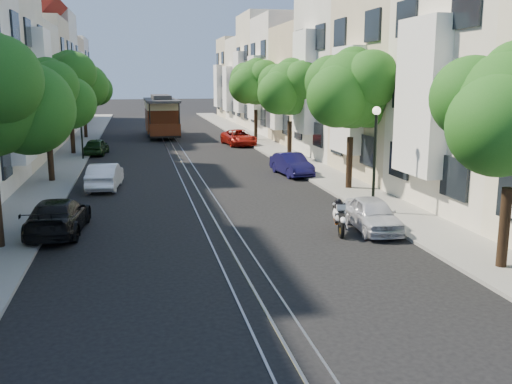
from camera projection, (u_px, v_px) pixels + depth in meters
ground at (174, 147)px, 44.52m from camera, size 200.00×200.00×0.00m
sidewalk_east at (264, 144)px, 45.97m from camera, size 2.50×80.00×0.12m
sidewalk_west at (77, 149)px, 43.04m from camera, size 2.50×80.00×0.12m
rail_left at (166, 147)px, 44.40m from camera, size 0.06×80.00×0.02m
rail_slot at (174, 147)px, 44.51m from camera, size 0.06×80.00×0.02m
rail_right at (181, 147)px, 44.62m from camera, size 0.06×80.00×0.02m
lane_line at (174, 147)px, 44.51m from camera, size 0.08×80.00×0.01m
townhouses_east at (320, 79)px, 45.80m from camera, size 7.75×72.00×12.00m
townhouses_west at (6, 81)px, 41.03m from camera, size 7.75×72.00×11.76m
tree_e_b at (353, 91)px, 26.79m from camera, size 4.93×4.08×6.68m
tree_e_c at (291, 89)px, 37.37m from camera, size 4.84×3.99×6.52m
tree_e_d at (257, 83)px, 47.87m from camera, size 5.01×4.16×6.85m
tree_w_b at (47, 97)px, 28.75m from camera, size 4.72×3.87×6.27m
tree_w_c at (70, 82)px, 39.17m from camera, size 5.13×4.28×7.09m
tree_w_d at (84, 86)px, 49.81m from camera, size 4.84×3.99×6.52m
lamp_east at (375, 144)px, 22.20m from camera, size 0.32×0.32×4.16m
lamp_west at (81, 117)px, 36.92m from camera, size 0.32×0.32×4.16m
sportbike_rider at (339, 215)px, 19.92m from camera, size 0.61×1.85×1.29m
cable_car at (161, 114)px, 51.90m from camera, size 3.00×9.04×3.45m
parked_car_e_near at (373, 214)px, 20.33m from camera, size 1.66×3.57×1.18m
parked_car_e_mid at (292, 164)px, 31.76m from camera, size 1.75×3.84×1.22m
parked_car_e_far at (239, 137)px, 45.67m from camera, size 2.52×4.67×1.24m
parked_car_w_near at (58, 216)px, 19.88m from camera, size 2.06×4.46×1.26m
parked_car_w_mid at (105, 176)px, 27.91m from camera, size 1.71×3.96×1.27m
parked_car_w_far at (96, 147)px, 40.07m from camera, size 1.77×3.57×1.17m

